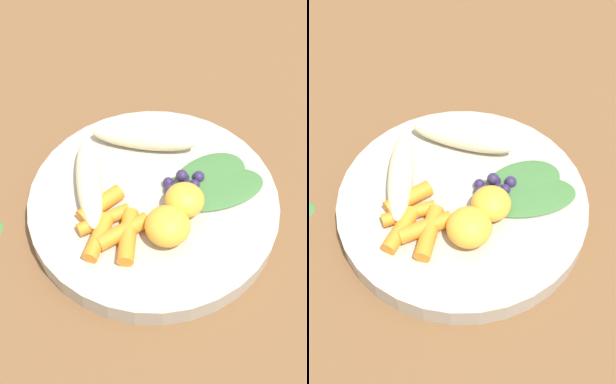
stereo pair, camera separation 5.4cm
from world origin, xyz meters
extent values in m
plane|color=brown|center=(0.00, 0.00, 0.00)|extent=(2.40, 2.40, 0.00)
cylinder|color=#B2AD9E|center=(0.00, 0.00, 0.01)|extent=(0.29, 0.29, 0.03)
ellipsoid|color=beige|center=(-0.01, -0.07, 0.04)|extent=(0.13, 0.04, 0.03)
ellipsoid|color=beige|center=(-0.08, -0.01, 0.04)|extent=(0.06, 0.13, 0.03)
ellipsoid|color=#F4A833|center=(0.02, 0.03, 0.04)|extent=(0.04, 0.04, 0.03)
ellipsoid|color=#F4A833|center=(0.05, 0.01, 0.05)|extent=(0.05, 0.05, 0.04)
cylinder|color=orange|center=(0.01, -0.06, 0.04)|extent=(0.05, 0.06, 0.02)
cylinder|color=orange|center=(0.03, -0.06, 0.04)|extent=(0.04, 0.06, 0.02)
cylinder|color=orange|center=(0.06, -0.06, 0.04)|extent=(0.06, 0.04, 0.02)
cylinder|color=orange|center=(0.05, -0.04, 0.04)|extent=(0.04, 0.06, 0.02)
cylinder|color=orange|center=(0.06, -0.03, 0.04)|extent=(0.07, 0.03, 0.02)
sphere|color=#2D234C|center=(-0.01, 0.04, 0.03)|extent=(0.01, 0.01, 0.01)
sphere|color=#2D234C|center=(-0.02, 0.04, 0.03)|extent=(0.01, 0.01, 0.01)
sphere|color=#2D234C|center=(0.00, 0.05, 0.03)|extent=(0.01, 0.01, 0.01)
sphere|color=#2D234C|center=(-0.02, 0.04, 0.03)|extent=(0.01, 0.01, 0.01)
sphere|color=#2D234C|center=(-0.02, 0.02, 0.03)|extent=(0.01, 0.01, 0.01)
sphere|color=#2D234C|center=(-0.02, 0.05, 0.03)|extent=(0.01, 0.01, 0.01)
sphere|color=#2D234C|center=(-0.02, 0.04, 0.03)|extent=(0.01, 0.01, 0.01)
sphere|color=#2D234C|center=(-0.01, 0.03, 0.04)|extent=(0.01, 0.01, 0.01)
sphere|color=#2D234C|center=(-0.02, 0.03, 0.05)|extent=(0.01, 0.01, 0.01)
sphere|color=#2D234C|center=(-0.01, 0.02, 0.03)|extent=(0.01, 0.01, 0.01)
sphere|color=#2D234C|center=(-0.01, 0.05, 0.03)|extent=(0.01, 0.01, 0.01)
ellipsoid|color=#3D7038|center=(-0.01, 0.07, 0.03)|extent=(0.08, 0.13, 0.00)
ellipsoid|color=#3D7038|center=(-0.02, 0.07, 0.03)|extent=(0.10, 0.12, 0.00)
camera|label=1|loc=(0.37, -0.02, 0.51)|focal=49.00mm
camera|label=2|loc=(0.37, 0.03, 0.51)|focal=49.00mm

